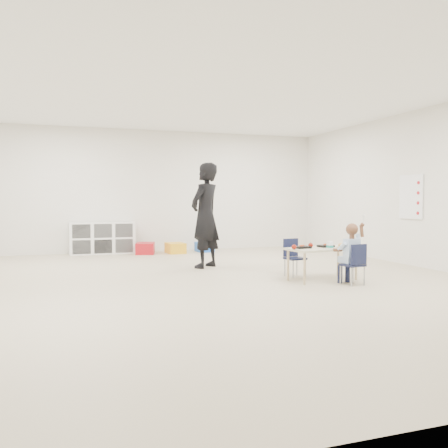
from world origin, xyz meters
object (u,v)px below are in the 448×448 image
object	(u,v)px
cubby_shelf	(102,238)
adult	(205,215)
child	(353,252)
table	(322,264)
chair_near	(352,264)

from	to	relation	value
cubby_shelf	adult	xyz separation A→B (m)	(1.57, -2.75, 0.57)
child	cubby_shelf	xyz separation A→B (m)	(-3.06, 5.03, -0.11)
child	adult	world-z (taller)	adult
table	adult	bearing A→B (deg)	117.27
adult	child	bearing A→B (deg)	82.45
table	child	size ratio (longest dim) A/B	1.22
adult	chair_near	bearing A→B (deg)	82.45
table	chair_near	xyz separation A→B (m)	(0.21, -0.46, 0.04)
chair_near	child	world-z (taller)	child
cubby_shelf	chair_near	bearing A→B (deg)	-58.70
table	chair_near	world-z (taller)	chair_near
table	adult	distance (m)	2.33
table	child	distance (m)	0.55
chair_near	table	bearing A→B (deg)	107.18
child	adult	size ratio (longest dim) A/B	0.50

